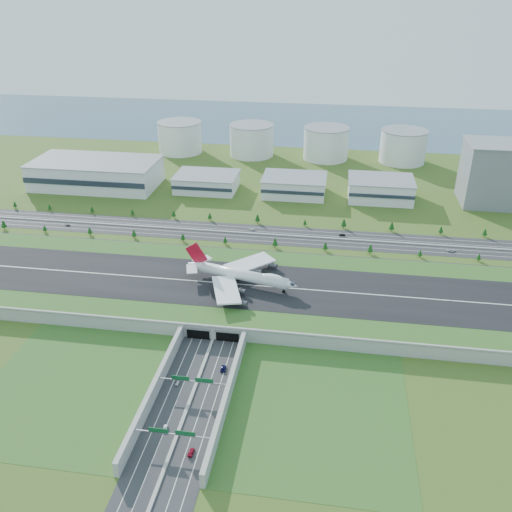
# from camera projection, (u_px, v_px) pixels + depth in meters

# --- Properties ---
(ground) EXTENTS (1200.00, 1200.00, 0.00)m
(ground) POSITION_uv_depth(u_px,v_px,m) (230.00, 294.00, 352.91)
(ground) COLOR #314E18
(ground) RESTS_ON ground
(airfield_deck) EXTENTS (520.00, 100.00, 9.20)m
(airfield_deck) POSITION_uv_depth(u_px,v_px,m) (230.00, 289.00, 350.94)
(airfield_deck) COLOR gray
(airfield_deck) RESTS_ON ground
(underpass_road) EXTENTS (38.80, 120.40, 8.00)m
(underpass_road) POSITION_uv_depth(u_px,v_px,m) (191.00, 393.00, 263.94)
(underpass_road) COLOR #28282B
(underpass_road) RESTS_ON ground
(sign_gantry_near) EXTENTS (38.70, 0.70, 9.80)m
(sign_gantry_near) POSITION_uv_depth(u_px,v_px,m) (192.00, 382.00, 266.18)
(sign_gantry_near) COLOR gray
(sign_gantry_near) RESTS_ON ground
(sign_gantry_far) EXTENTS (38.70, 0.70, 9.80)m
(sign_gantry_far) POSITION_uv_depth(u_px,v_px,m) (172.00, 435.00, 235.41)
(sign_gantry_far) COLOR gray
(sign_gantry_far) RESTS_ON ground
(north_expressway) EXTENTS (560.00, 36.00, 0.12)m
(north_expressway) POSITION_uv_depth(u_px,v_px,m) (253.00, 234.00, 436.38)
(north_expressway) COLOR #28282B
(north_expressway) RESTS_ON ground
(tree_row) EXTENTS (495.19, 48.55, 8.24)m
(tree_row) POSITION_uv_depth(u_px,v_px,m) (291.00, 231.00, 430.43)
(tree_row) COLOR #3D2819
(tree_row) RESTS_ON ground
(hangar_west) EXTENTS (120.00, 60.00, 25.00)m
(hangar_west) POSITION_uv_depth(u_px,v_px,m) (96.00, 173.00, 532.53)
(hangar_west) COLOR silver
(hangar_west) RESTS_ON ground
(hangar_mid_a) EXTENTS (58.00, 42.00, 15.00)m
(hangar_mid_a) POSITION_uv_depth(u_px,v_px,m) (207.00, 182.00, 524.51)
(hangar_mid_a) COLOR silver
(hangar_mid_a) RESTS_ON ground
(hangar_mid_b) EXTENTS (58.00, 42.00, 17.00)m
(hangar_mid_b) POSITION_uv_depth(u_px,v_px,m) (294.00, 186.00, 512.69)
(hangar_mid_b) COLOR silver
(hangar_mid_b) RESTS_ON ground
(hangar_mid_c) EXTENTS (58.00, 42.00, 19.00)m
(hangar_mid_c) POSITION_uv_depth(u_px,v_px,m) (380.00, 189.00, 501.54)
(hangar_mid_c) COLOR silver
(hangar_mid_c) RESTS_ON ground
(office_tower) EXTENTS (46.00, 46.00, 55.00)m
(office_tower) POSITION_uv_depth(u_px,v_px,m) (490.00, 174.00, 484.99)
(office_tower) COLOR slate
(office_tower) RESTS_ON ground
(fuel_tank_a) EXTENTS (50.00, 50.00, 35.00)m
(fuel_tank_a) POSITION_uv_depth(u_px,v_px,m) (180.00, 137.00, 633.43)
(fuel_tank_a) COLOR silver
(fuel_tank_a) RESTS_ON ground
(fuel_tank_b) EXTENTS (50.00, 50.00, 35.00)m
(fuel_tank_b) POSITION_uv_depth(u_px,v_px,m) (252.00, 140.00, 622.07)
(fuel_tank_b) COLOR silver
(fuel_tank_b) RESTS_ON ground
(fuel_tank_c) EXTENTS (50.00, 50.00, 35.00)m
(fuel_tank_c) POSITION_uv_depth(u_px,v_px,m) (326.00, 143.00, 610.71)
(fuel_tank_c) COLOR silver
(fuel_tank_c) RESTS_ON ground
(fuel_tank_d) EXTENTS (50.00, 50.00, 35.00)m
(fuel_tank_d) POSITION_uv_depth(u_px,v_px,m) (403.00, 146.00, 599.35)
(fuel_tank_d) COLOR silver
(fuel_tank_d) RESTS_ON ground
(bay_water) EXTENTS (1200.00, 260.00, 0.06)m
(bay_water) POSITION_uv_depth(u_px,v_px,m) (294.00, 122.00, 774.82)
(bay_water) COLOR #3A586E
(bay_water) RESTS_ON ground
(boeing_747) EXTENTS (76.58, 71.54, 24.08)m
(boeing_747) POSITION_uv_depth(u_px,v_px,m) (241.00, 275.00, 346.14)
(boeing_747) COLOR white
(boeing_747) RESTS_ON airfield_deck
(car_0) EXTENTS (2.15, 4.49, 1.48)m
(car_0) POSITION_uv_depth(u_px,v_px,m) (178.00, 383.00, 274.78)
(car_0) COLOR silver
(car_0) RESTS_ON ground
(car_1) EXTENTS (1.76, 4.39, 1.42)m
(car_1) POSITION_uv_depth(u_px,v_px,m) (165.00, 428.00, 246.86)
(car_1) COLOR silver
(car_1) RESTS_ON ground
(car_2) EXTENTS (3.12, 6.04, 1.63)m
(car_2) POSITION_uv_depth(u_px,v_px,m) (223.00, 368.00, 284.67)
(car_2) COLOR #0B0D38
(car_2) RESTS_ON ground
(car_3) EXTENTS (2.43, 5.47, 1.56)m
(car_3) POSITION_uv_depth(u_px,v_px,m) (191.00, 452.00, 234.45)
(car_3) COLOR maroon
(car_3) RESTS_ON ground
(car_4) EXTENTS (4.51, 2.37, 1.46)m
(car_4) POSITION_uv_depth(u_px,v_px,m) (68.00, 225.00, 449.93)
(car_4) COLOR slate
(car_4) RESTS_ON ground
(car_5) EXTENTS (4.96, 2.26, 1.58)m
(car_5) POSITION_uv_depth(u_px,v_px,m) (342.00, 235.00, 432.67)
(car_5) COLOR black
(car_5) RESTS_ON ground
(car_6) EXTENTS (6.28, 3.07, 1.72)m
(car_6) POSITION_uv_depth(u_px,v_px,m) (451.00, 250.00, 407.68)
(car_6) COLOR silver
(car_6) RESTS_ON ground
(car_7) EXTENTS (5.27, 3.43, 1.42)m
(car_7) POSITION_uv_depth(u_px,v_px,m) (251.00, 229.00, 442.30)
(car_7) COLOR silver
(car_7) RESTS_ON ground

